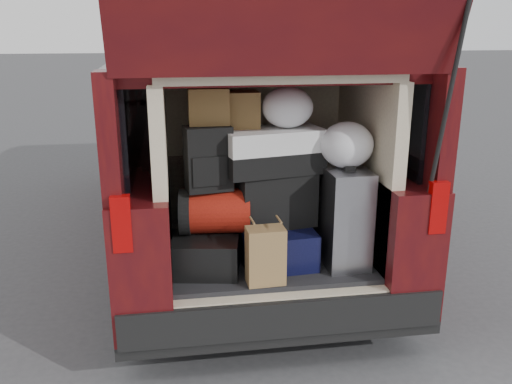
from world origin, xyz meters
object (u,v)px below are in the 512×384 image
at_px(black_hardshell, 208,248).
at_px(twotone_duffel, 272,151).
at_px(navy_hardshell, 274,242).
at_px(red_duffel, 215,210).
at_px(backpack, 208,158).
at_px(black_soft_case, 275,198).
at_px(kraft_bag, 265,256).
at_px(silver_roller, 343,216).

bearing_deg(black_hardshell, twotone_duffel, 14.91).
distance_m(navy_hardshell, red_duffel, 0.45).
bearing_deg(backpack, black_hardshell, 125.47).
bearing_deg(black_soft_case, red_duffel, 178.22).
height_order(navy_hardshell, red_duffel, red_duffel).
xyz_separation_m(navy_hardshell, kraft_bag, (-0.11, -0.32, 0.05)).
xyz_separation_m(navy_hardshell, twotone_duffel, (-0.01, 0.03, 0.59)).
bearing_deg(backpack, red_duffel, 8.29).
xyz_separation_m(backpack, twotone_duffel, (0.39, 0.06, 0.02)).
height_order(red_duffel, backpack, backpack).
xyz_separation_m(red_duffel, backpack, (-0.03, -0.01, 0.33)).
distance_m(backpack, twotone_duffel, 0.40).
relative_size(navy_hardshell, kraft_bag, 1.57).
height_order(kraft_bag, black_soft_case, black_soft_case).
distance_m(red_duffel, backpack, 0.33).
relative_size(black_hardshell, kraft_bag, 1.62).
distance_m(kraft_bag, black_soft_case, 0.44).
bearing_deg(black_hardshell, backpack, -36.09).
relative_size(navy_hardshell, twotone_duffel, 0.89).
xyz_separation_m(black_hardshell, backpack, (0.02, -0.02, 0.58)).
height_order(black_hardshell, twotone_duffel, twotone_duffel).
relative_size(navy_hardshell, red_duffel, 1.26).
height_order(black_soft_case, backpack, backpack).
bearing_deg(kraft_bag, black_soft_case, 68.37).
height_order(silver_roller, black_soft_case, silver_roller).
bearing_deg(black_soft_case, black_hardshell, 176.25).
distance_m(silver_roller, twotone_duffel, 0.60).
bearing_deg(navy_hardshell, black_soft_case, 77.02).
bearing_deg(black_hardshell, black_soft_case, 15.17).
distance_m(black_hardshell, navy_hardshell, 0.43).
distance_m(navy_hardshell, black_soft_case, 0.29).
distance_m(black_soft_case, twotone_duffel, 0.31).
relative_size(navy_hardshell, silver_roller, 0.87).
relative_size(silver_roller, backpack, 1.59).
bearing_deg(black_soft_case, silver_roller, -26.85).
relative_size(kraft_bag, black_soft_case, 0.71).
distance_m(navy_hardshell, silver_roller, 0.47).
bearing_deg(twotone_duffel, navy_hardshell, -71.28).
relative_size(silver_roller, black_soft_case, 1.29).
distance_m(black_soft_case, backpack, 0.51).
bearing_deg(red_duffel, twotone_duffel, 12.74).
height_order(silver_roller, kraft_bag, silver_roller).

